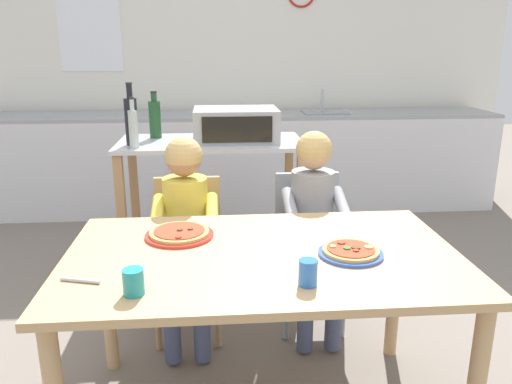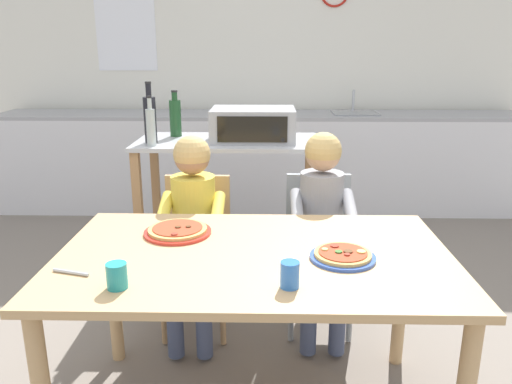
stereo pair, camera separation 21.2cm
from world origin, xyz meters
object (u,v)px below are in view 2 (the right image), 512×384
Objects in this scene: pizza_plate_blue_rimmed at (343,256)px; dining_table at (254,274)px; bottle_clear_vinegar at (150,118)px; serving_spoon at (71,272)px; pizza_plate_red_rimmed at (178,231)px; dining_chair_left at (197,242)px; child_in_yellow_shirt at (192,217)px; drinking_cup_blue at (290,275)px; bottle_tall_green_wine at (175,117)px; bottle_squat_spirits at (151,126)px; child_in_grey_shirt at (322,214)px; drinking_cup_teal at (117,276)px; kitchen_island_cart at (229,187)px; toaster_oven at (253,124)px; dining_chair_right at (318,240)px.

dining_table is at bearing 171.38° from pizza_plate_blue_rimmed.
serving_spoon is at bearing -88.68° from bottle_clear_vinegar.
pizza_plate_red_rimmed is (0.33, -1.04, -0.32)m from bottle_clear_vinegar.
dining_chair_left is 5.79× the size of serving_spoon.
child_in_yellow_shirt is at bearing 90.01° from pizza_plate_red_rimmed.
pizza_plate_red_rimmed is at bearing 133.37° from drinking_cup_blue.
drinking_cup_blue is 0.63× the size of serving_spoon.
serving_spoon is (-0.62, -0.20, 0.10)m from dining_table.
bottle_tall_green_wine reaches higher than child_in_yellow_shirt.
child_in_grey_shirt is at bearing -27.62° from bottle_squat_spirits.
drinking_cup_teal is (0.20, -1.43, -0.26)m from bottle_squat_spirits.
serving_spoon is (-0.30, -0.79, 0.07)m from child_in_yellow_shirt.
bottle_tall_green_wine is at bearing 104.29° from child_in_yellow_shirt.
bottle_clear_vinegar is 1.46m from dining_table.
bottle_clear_vinegar reaches higher than drinking_cup_teal.
bottle_clear_vinegar is 4.28× the size of drinking_cup_teal.
kitchen_island_cart is 1.15m from pizza_plate_red_rimmed.
dining_table is (0.65, -1.24, -0.42)m from bottle_clear_vinegar.
kitchen_island_cart is 1.35m from dining_table.
bottle_clear_vinegar is 1.65m from pizza_plate_blue_rimmed.
dining_table is (0.54, -1.46, -0.40)m from bottle_tall_green_wine.
toaster_oven is 1.19m from pizza_plate_red_rimmed.
pizza_plate_blue_rimmed is at bearing 17.90° from drinking_cup_teal.
serving_spoon is at bearing -89.69° from bottle_squat_spirits.
bottle_clear_vinegar is at bearing 122.50° from dining_chair_left.
child_in_yellow_shirt reaches higher than kitchen_island_cart.
pizza_plate_red_rimmed is (-0.65, -0.56, 0.26)m from dining_chair_right.
dining_table is at bearing -113.19° from dining_chair_right.
dining_table is 1.82× the size of dining_chair_left.
dining_chair_right reaches higher than drinking_cup_blue.
child_in_grey_shirt reaches higher than drinking_cup_teal.
kitchen_island_cart is 1.09× the size of child_in_yellow_shirt.
child_in_yellow_shirt is at bearing -62.66° from bottle_clear_vinegar.
drinking_cup_blue reaches higher than pizza_plate_red_rimmed.
drinking_cup_blue reaches higher than dining_table.
dining_table is 1.82× the size of dining_chair_right.
pizza_plate_blue_rimmed is at bearing -75.12° from toaster_oven.
child_in_yellow_shirt is at bearing -60.41° from bottle_squat_spirits.
bottle_clear_vinegar is at bearing 104.06° from bottle_squat_spirits.
bottle_clear_vinegar is 1.25× the size of bottle_squat_spirits.
drinking_cup_teal is at bearing -102.74° from pizza_plate_red_rimmed.
child_in_yellow_shirt is at bearing -75.71° from bottle_tall_green_wine.
drinking_cup_blue is (0.32, -1.61, 0.16)m from kitchen_island_cart.
child_in_grey_shirt is 0.69m from pizza_plate_blue_rimmed.
dining_chair_left is at bearing 90.00° from child_in_yellow_shirt.
drinking_cup_teal is at bearing -86.36° from bottle_tall_green_wine.
drinking_cup_blue is (0.44, -0.99, 0.29)m from dining_chair_left.
pizza_plate_blue_rimmed is at bearing -89.99° from dining_chair_right.
dining_chair_left is 1.06m from drinking_cup_teal.
serving_spoon is at bearing -134.79° from dining_chair_right.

